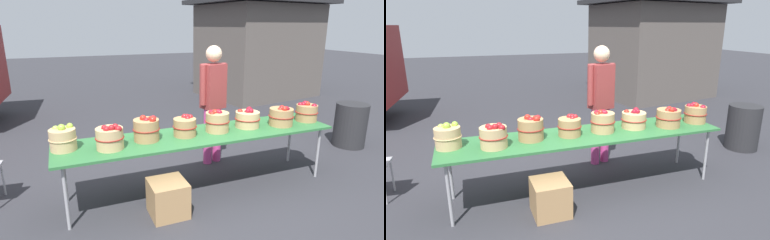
{
  "view_description": "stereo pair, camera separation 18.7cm",
  "coord_description": "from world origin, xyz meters",
  "views": [
    {
      "loc": [
        -1.56,
        -3.51,
        2.06
      ],
      "look_at": [
        0.0,
        0.3,
        0.85
      ],
      "focal_mm": 30.41,
      "sensor_mm": 36.0,
      "label": 1
    },
    {
      "loc": [
        -1.38,
        -3.58,
        2.06
      ],
      "look_at": [
        0.0,
        0.3,
        0.85
      ],
      "focal_mm": 30.41,
      "sensor_mm": 36.0,
      "label": 2
    }
  ],
  "objects": [
    {
      "name": "apple_basket_red_1",
      "position": [
        -0.68,
        0.03,
        0.89
      ],
      "size": [
        0.32,
        0.32,
        0.31
      ],
      "color": "#A87F51",
      "rests_on": "market_table"
    },
    {
      "name": "ground_plane",
      "position": [
        0.0,
        0.0,
        0.0
      ],
      "size": [
        40.0,
        40.0,
        0.0
      ],
      "primitive_type": "plane",
      "color": "#2D2D33"
    },
    {
      "name": "apple_basket_red_6",
      "position": [
        1.61,
        -0.02,
        0.88
      ],
      "size": [
        0.31,
        0.31,
        0.29
      ],
      "color": "#A87F51",
      "rests_on": "market_table"
    },
    {
      "name": "apple_basket_red_4",
      "position": [
        0.69,
        0.04,
        0.86
      ],
      "size": [
        0.34,
        0.34,
        0.26
      ],
      "color": "tan",
      "rests_on": "market_table"
    },
    {
      "name": "food_kiosk",
      "position": [
        3.97,
        4.86,
        1.38
      ],
      "size": [
        3.92,
        3.42,
        2.74
      ],
      "rotation": [
        0.0,
        0.0,
        0.16
      ],
      "color": "#59514C",
      "rests_on": "ground"
    },
    {
      "name": "apple_basket_red_5",
      "position": [
        1.15,
        -0.07,
        0.88
      ],
      "size": [
        0.34,
        0.34,
        0.28
      ],
      "color": "#A87F51",
      "rests_on": "market_table"
    },
    {
      "name": "apple_basket_red_0",
      "position": [
        -1.12,
        -0.08,
        0.88
      ],
      "size": [
        0.32,
        0.32,
        0.29
      ],
      "color": "tan",
      "rests_on": "market_table"
    },
    {
      "name": "market_table",
      "position": [
        0.0,
        0.0,
        0.72
      ],
      "size": [
        3.5,
        0.76,
        0.75
      ],
      "color": "#2D6B38",
      "rests_on": "ground"
    },
    {
      "name": "apple_basket_green_0",
      "position": [
        -1.6,
        0.08,
        0.88
      ],
      "size": [
        0.3,
        0.3,
        0.29
      ],
      "color": "tan",
      "rests_on": "market_table"
    },
    {
      "name": "apple_basket_red_2",
      "position": [
        -0.21,
        0.03,
        0.87
      ],
      "size": [
        0.3,
        0.3,
        0.25
      ],
      "color": "#A87F51",
      "rests_on": "market_table"
    },
    {
      "name": "vendor_adult",
      "position": [
        0.51,
        0.73,
        1.05
      ],
      "size": [
        0.46,
        0.3,
        1.78
      ],
      "rotation": [
        0.0,
        0.0,
        3.38
      ],
      "color": "#CC3F8C",
      "rests_on": "ground"
    },
    {
      "name": "trash_barrel",
      "position": [
        3.05,
        0.46,
        0.38
      ],
      "size": [
        0.53,
        0.53,
        0.76
      ],
      "primitive_type": "cylinder",
      "color": "#262628",
      "rests_on": "ground"
    },
    {
      "name": "produce_crate",
      "position": [
        -0.58,
        -0.42,
        0.2
      ],
      "size": [
        0.4,
        0.4,
        0.4
      ],
      "primitive_type": "cube",
      "color": "#A87F51",
      "rests_on": "ground"
    },
    {
      "name": "apple_basket_red_3",
      "position": [
        0.23,
        0.03,
        0.89
      ],
      "size": [
        0.32,
        0.32,
        0.29
      ],
      "color": "tan",
      "rests_on": "market_table"
    }
  ]
}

